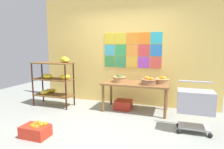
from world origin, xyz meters
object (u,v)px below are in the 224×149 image
(display_table, at_px, (135,86))
(fruit_basket_centre, at_px, (162,80))
(banana_shelf_unit, at_px, (55,78))
(produce_crate_under_table, at_px, (123,105))
(fruit_basket_back_left, at_px, (120,79))
(orange_crate_foreground, at_px, (36,130))
(shopping_cart, at_px, (195,103))
(fruit_basket_back_right, at_px, (149,81))

(display_table, xyz_separation_m, fruit_basket_centre, (0.59, 0.15, 0.15))
(banana_shelf_unit, height_order, produce_crate_under_table, banana_shelf_unit)
(fruit_basket_back_left, relative_size, orange_crate_foreground, 0.72)
(fruit_basket_back_left, relative_size, shopping_cart, 0.37)
(fruit_basket_back_left, distance_m, shopping_cart, 1.80)
(banana_shelf_unit, distance_m, produce_crate_under_table, 1.86)
(banana_shelf_unit, relative_size, orange_crate_foreground, 2.77)
(fruit_basket_back_left, xyz_separation_m, fruit_basket_centre, (0.98, 0.15, -0.01))
(banana_shelf_unit, height_order, display_table, banana_shelf_unit)
(fruit_basket_back_left, bearing_deg, fruit_basket_back_right, -7.55)
(banana_shelf_unit, relative_size, display_table, 0.83)
(fruit_basket_back_right, relative_size, produce_crate_under_table, 0.89)
(fruit_basket_back_right, xyz_separation_m, fruit_basket_centre, (0.27, 0.24, -0.01))
(fruit_basket_back_right, distance_m, orange_crate_foreground, 2.46)
(fruit_basket_centre, relative_size, produce_crate_under_table, 0.86)
(fruit_basket_back_right, height_order, orange_crate_foreground, fruit_basket_back_right)
(produce_crate_under_table, distance_m, orange_crate_foreground, 2.11)
(fruit_basket_back_left, xyz_separation_m, orange_crate_foreground, (-0.92, -1.83, -0.64))
(fruit_basket_back_right, distance_m, shopping_cart, 1.16)
(fruit_basket_back_left, height_order, fruit_basket_centre, fruit_basket_back_left)
(banana_shelf_unit, distance_m, shopping_cart, 3.29)
(shopping_cart, bearing_deg, fruit_basket_back_left, 157.95)
(display_table, xyz_separation_m, shopping_cart, (1.22, -0.79, -0.06))
(fruit_basket_back_left, height_order, produce_crate_under_table, fruit_basket_back_left)
(banana_shelf_unit, distance_m, orange_crate_foreground, 1.83)
(display_table, relative_size, produce_crate_under_table, 3.85)
(banana_shelf_unit, bearing_deg, shopping_cart, -9.35)
(banana_shelf_unit, bearing_deg, fruit_basket_centre, 8.79)
(produce_crate_under_table, bearing_deg, fruit_basket_centre, 8.14)
(fruit_basket_centre, height_order, produce_crate_under_table, fruit_basket_centre)
(fruit_basket_back_right, xyz_separation_m, fruit_basket_back_left, (-0.70, 0.09, 0.00))
(fruit_basket_back_right, bearing_deg, orange_crate_foreground, -133.21)
(banana_shelf_unit, relative_size, shopping_cart, 1.42)
(fruit_basket_back_left, relative_size, fruit_basket_centre, 0.97)
(shopping_cart, bearing_deg, orange_crate_foreground, -153.52)
(banana_shelf_unit, distance_m, fruit_basket_back_left, 1.66)
(orange_crate_foreground, bearing_deg, produce_crate_under_table, 61.19)
(display_table, relative_size, shopping_cart, 1.71)
(produce_crate_under_table, bearing_deg, fruit_basket_back_left, -167.73)
(fruit_basket_back_right, distance_m, produce_crate_under_table, 0.90)
(orange_crate_foreground, relative_size, shopping_cart, 0.51)
(display_table, relative_size, fruit_basket_centre, 4.48)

